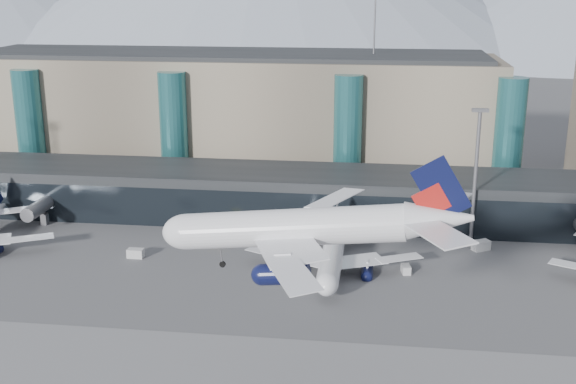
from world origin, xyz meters
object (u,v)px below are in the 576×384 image
Objects in this scene: hero_jet at (324,218)px; veh_b at (221,239)px; veh_a at (136,253)px; veh_d at (481,245)px; lightmast_mid at (476,168)px; jet_parked_mid at (333,245)px; veh_g at (406,269)px.

hero_jet is 12.74× the size of veh_b.
veh_a is 63.13m from veh_d.
veh_b is at bearing -171.81° from lightmast_mid.
lightmast_mid is at bearing -58.25° from jet_parked_mid.
jet_parked_mid is 23.81m from veh_b.
hero_jet is 48.39m from jet_parked_mid.
veh_b is 0.87× the size of veh_d.
hero_jet is at bearing -111.49° from lightmast_mid.
veh_d is 1.34× the size of veh_g.
hero_jet reaches higher than veh_d.
veh_d reaches higher than veh_g.
jet_parked_mid is 13.53× the size of veh_g.
veh_a is at bearing 146.04° from veh_b.
hero_jet is 12.31× the size of veh_a.
lightmast_mid is 64.96m from hero_jet.
veh_a is 1.03× the size of veh_b.
jet_parked_mid is at bearing -90.54° from veh_b.
lightmast_mid is at bearing 78.22° from veh_d.
jet_parked_mid reaches higher than veh_a.
veh_g is at bearing -96.58° from jet_parked_mid.
lightmast_mid is 0.72× the size of hero_jet.
veh_b is (-23.51, 53.05, -22.91)m from hero_jet.
jet_parked_mid is 35.60m from veh_a.
lightmast_mid is 9.20× the size of veh_b.
veh_g is (34.40, -10.33, -0.10)m from veh_b.
veh_b is (-21.86, 8.91, -3.14)m from jet_parked_mid.
jet_parked_mid is at bearing -105.45° from veh_g.
veh_a is 1.20× the size of veh_g.
hero_jet is 1.09× the size of jet_parked_mid.
hero_jet is 62.39m from veh_b.
lightmast_mid is 0.79× the size of jet_parked_mid.
veh_d is at bearing 11.73° from veh_a.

